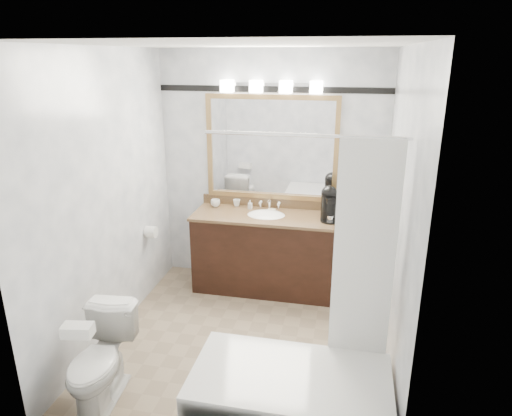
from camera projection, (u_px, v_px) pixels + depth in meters
The scene contains 14 objects.
room at pixel (243, 209), 3.67m from camera, with size 2.42×2.62×2.52m.
vanity at pixel (266, 251), 4.88m from camera, with size 1.53×0.58×0.97m.
mirror at pixel (271, 148), 4.79m from camera, with size 1.40×0.04×1.10m.
vanity_light_bar at pixel (271, 86), 4.53m from camera, with size 1.02×0.14×0.12m.
accent_stripe at pixel (272, 89), 4.61m from camera, with size 2.40×0.01×0.06m, color black.
bathtub at pixel (294, 394), 3.04m from camera, with size 1.30×0.75×1.96m.
tp_roll at pixel (151, 232), 4.69m from camera, with size 0.12×0.12×0.11m, color white.
toilet at pixel (100, 361), 3.28m from camera, with size 0.38×0.67×0.68m, color white.
tissue_box at pixel (78, 330), 2.97m from camera, with size 0.20×0.11×0.08m, color white.
coffee_maker at pixel (329, 203), 4.54m from camera, with size 0.19×0.23×0.35m.
cup_left at pixel (215, 203), 4.99m from camera, with size 0.10×0.10×0.08m, color white.
cup_right at pixel (237, 203), 5.01m from camera, with size 0.08×0.08×0.07m, color white.
soap_bottle_a at pixel (250, 205), 4.92m from camera, with size 0.04×0.04×0.09m, color white.
soap_bar at pixel (272, 210), 4.84m from camera, with size 0.08×0.05×0.03m, color beige.
Camera 1 is at (0.82, -3.39, 2.42)m, focal length 32.00 mm.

